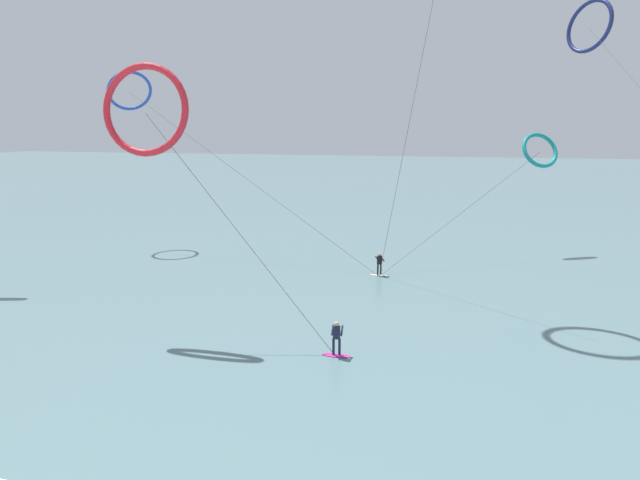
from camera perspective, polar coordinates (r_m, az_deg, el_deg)
sea_water at (r=106.92m, az=11.94°, el=6.57°), size 400.00×200.00×0.08m
surfer_magenta at (r=23.70m, az=1.89°, el=-11.38°), size 1.40×0.59×1.70m
surfer_ivory at (r=36.42m, az=6.76°, el=-2.91°), size 1.40×0.73×1.70m
kite_teal at (r=46.62m, az=23.68°, el=9.30°), size 13.57×12.91×10.21m
kite_crimson at (r=27.01m, az=-19.21°, el=13.77°), size 12.42×1.99×13.64m
kite_cobalt at (r=48.79m, az=-20.76°, el=15.52°), size 25.24×7.29×15.40m
kite_navy at (r=60.84m, az=28.26°, el=20.59°), size 4.01×54.66×23.18m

